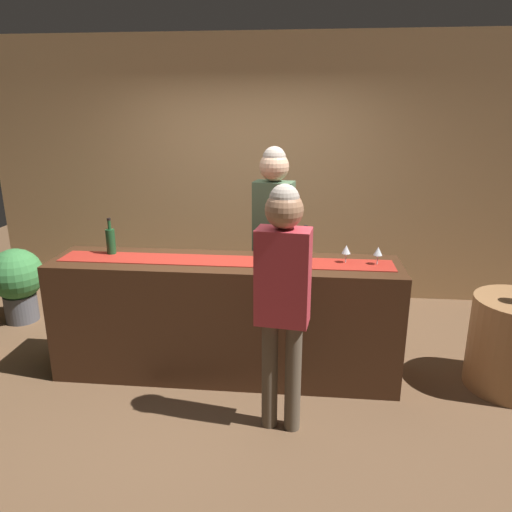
{
  "coord_description": "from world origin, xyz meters",
  "views": [
    {
      "loc": [
        0.61,
        -3.55,
        2.13
      ],
      "look_at": [
        0.25,
        0.0,
        1.03
      ],
      "focal_mm": 33.76,
      "sensor_mm": 36.0,
      "label": 1
    }
  ],
  "objects_px": {
    "wine_bottle_amber": "(284,247)",
    "customer_sipping": "(283,285)",
    "potted_plant_tall": "(17,280)",
    "wine_bottle_green": "(111,241)",
    "wine_glass_near_customer": "(378,252)",
    "wine_glass_mid_counter": "(346,250)",
    "wine_bottle_clear": "(305,249)",
    "bartender": "(274,224)"
  },
  "relations": [
    {
      "from": "potted_plant_tall",
      "to": "wine_bottle_green",
      "type": "bearing_deg",
      "value": -27.87
    },
    {
      "from": "wine_bottle_clear",
      "to": "bartender",
      "type": "height_order",
      "value": "bartender"
    },
    {
      "from": "wine_glass_mid_counter",
      "to": "potted_plant_tall",
      "type": "xyz_separation_m",
      "value": [
        -3.23,
        0.76,
        -0.64
      ]
    },
    {
      "from": "wine_bottle_green",
      "to": "wine_glass_near_customer",
      "type": "relative_size",
      "value": 2.1
    },
    {
      "from": "wine_bottle_green",
      "to": "wine_bottle_amber",
      "type": "height_order",
      "value": "same"
    },
    {
      "from": "wine_glass_near_customer",
      "to": "potted_plant_tall",
      "type": "distance_m",
      "value": 3.61
    },
    {
      "from": "wine_glass_mid_counter",
      "to": "wine_bottle_green",
      "type": "bearing_deg",
      "value": 178.49
    },
    {
      "from": "wine_bottle_clear",
      "to": "wine_glass_mid_counter",
      "type": "bearing_deg",
      "value": 7.05
    },
    {
      "from": "bartender",
      "to": "potted_plant_tall",
      "type": "distance_m",
      "value": 2.74
    },
    {
      "from": "wine_bottle_green",
      "to": "customer_sipping",
      "type": "xyz_separation_m",
      "value": [
        1.45,
        -0.78,
        -0.04
      ]
    },
    {
      "from": "wine_bottle_clear",
      "to": "customer_sipping",
      "type": "distance_m",
      "value": 0.7
    },
    {
      "from": "wine_glass_mid_counter",
      "to": "customer_sipping",
      "type": "height_order",
      "value": "customer_sipping"
    },
    {
      "from": "wine_glass_near_customer",
      "to": "wine_glass_mid_counter",
      "type": "bearing_deg",
      "value": 174.95
    },
    {
      "from": "wine_bottle_amber",
      "to": "bartender",
      "type": "xyz_separation_m",
      "value": [
        -0.11,
        0.52,
        0.06
      ]
    },
    {
      "from": "wine_bottle_green",
      "to": "wine_glass_mid_counter",
      "type": "xyz_separation_m",
      "value": [
        1.9,
        -0.05,
        -0.01
      ]
    },
    {
      "from": "wine_bottle_green",
      "to": "customer_sipping",
      "type": "height_order",
      "value": "customer_sipping"
    },
    {
      "from": "wine_glass_near_customer",
      "to": "bartender",
      "type": "distance_m",
      "value": 1.0
    },
    {
      "from": "wine_bottle_amber",
      "to": "wine_glass_near_customer",
      "type": "bearing_deg",
      "value": -2.69
    },
    {
      "from": "wine_bottle_amber",
      "to": "potted_plant_tall",
      "type": "relative_size",
      "value": 0.39
    },
    {
      "from": "bartender",
      "to": "wine_glass_near_customer",
      "type": "bearing_deg",
      "value": 156.72
    },
    {
      "from": "wine_bottle_green",
      "to": "wine_bottle_amber",
      "type": "xyz_separation_m",
      "value": [
        1.41,
        -0.04,
        0.0
      ]
    },
    {
      "from": "wine_bottle_green",
      "to": "wine_glass_mid_counter",
      "type": "bearing_deg",
      "value": -1.51
    },
    {
      "from": "wine_bottle_amber",
      "to": "customer_sipping",
      "type": "bearing_deg",
      "value": -87.6
    },
    {
      "from": "wine_glass_near_customer",
      "to": "bartender",
      "type": "bearing_deg",
      "value": 146.27
    },
    {
      "from": "wine_bottle_amber",
      "to": "customer_sipping",
      "type": "height_order",
      "value": "customer_sipping"
    },
    {
      "from": "wine_bottle_amber",
      "to": "customer_sipping",
      "type": "relative_size",
      "value": 0.18
    },
    {
      "from": "wine_bottle_clear",
      "to": "customer_sipping",
      "type": "xyz_separation_m",
      "value": [
        -0.14,
        -0.69,
        -0.04
      ]
    },
    {
      "from": "wine_bottle_green",
      "to": "wine_glass_near_customer",
      "type": "distance_m",
      "value": 2.14
    },
    {
      "from": "wine_bottle_clear",
      "to": "customer_sipping",
      "type": "relative_size",
      "value": 0.18
    },
    {
      "from": "customer_sipping",
      "to": "potted_plant_tall",
      "type": "relative_size",
      "value": 2.2
    },
    {
      "from": "wine_bottle_green",
      "to": "wine_glass_near_customer",
      "type": "bearing_deg",
      "value": -1.9
    },
    {
      "from": "wine_bottle_amber",
      "to": "wine_bottle_clear",
      "type": "relative_size",
      "value": 1.0
    },
    {
      "from": "customer_sipping",
      "to": "potted_plant_tall",
      "type": "xyz_separation_m",
      "value": [
        -2.78,
        1.48,
        -0.6
      ]
    },
    {
      "from": "wine_bottle_amber",
      "to": "wine_glass_mid_counter",
      "type": "bearing_deg",
      "value": -1.53
    },
    {
      "from": "wine_bottle_green",
      "to": "potted_plant_tall",
      "type": "xyz_separation_m",
      "value": [
        -1.34,
        0.71,
        -0.65
      ]
    },
    {
      "from": "wine_glass_near_customer",
      "to": "wine_glass_mid_counter",
      "type": "height_order",
      "value": "same"
    },
    {
      "from": "wine_glass_near_customer",
      "to": "potted_plant_tall",
      "type": "xyz_separation_m",
      "value": [
        -3.47,
        0.78,
        -0.64
      ]
    },
    {
      "from": "bartender",
      "to": "potted_plant_tall",
      "type": "height_order",
      "value": "bartender"
    },
    {
      "from": "wine_bottle_amber",
      "to": "wine_bottle_clear",
      "type": "height_order",
      "value": "same"
    },
    {
      "from": "bartender",
      "to": "customer_sipping",
      "type": "xyz_separation_m",
      "value": [
        0.14,
        -1.26,
        -0.1
      ]
    },
    {
      "from": "wine_bottle_green",
      "to": "wine_glass_mid_counter",
      "type": "height_order",
      "value": "wine_bottle_green"
    },
    {
      "from": "wine_glass_near_customer",
      "to": "wine_glass_mid_counter",
      "type": "relative_size",
      "value": 1.0
    }
  ]
}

